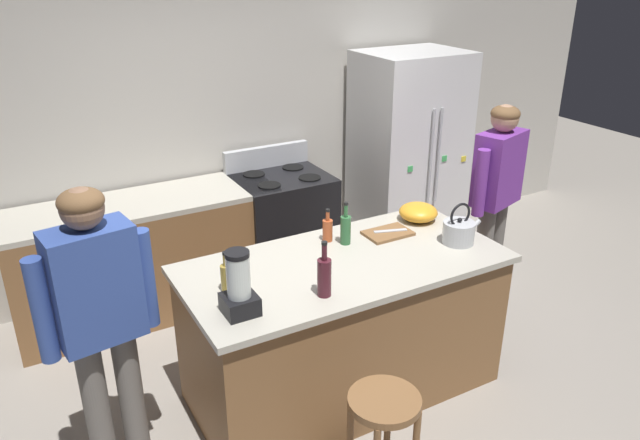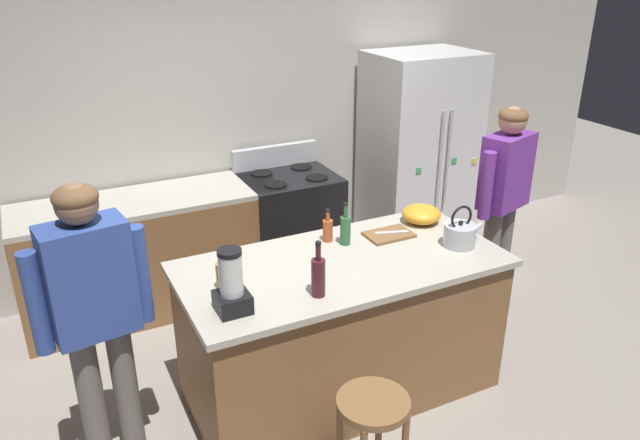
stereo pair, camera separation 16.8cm
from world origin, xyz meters
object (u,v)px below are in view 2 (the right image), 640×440
object	(u,v)px
bottle_cooking_sauce	(328,229)
chef_knife	(392,232)
blender_appliance	(232,286)
bottle_wine	(318,276)
person_by_sink_right	(504,191)
refrigerator	(418,157)
bottle_olive_oil	(345,229)
cutting_board	(389,235)
bottle_vinegar	(221,275)
tea_kettle	(460,234)
mixing_bowl	(421,214)
stove_range	(290,226)
person_by_island_left	(94,307)
kitchen_island	(341,327)
bar_stool	(372,423)

from	to	relation	value
bottle_cooking_sauce	chef_knife	distance (m)	0.42
blender_appliance	bottle_wine	bearing A→B (deg)	-6.83
bottle_wine	person_by_sink_right	bearing A→B (deg)	19.34
refrigerator	bottle_wine	bearing A→B (deg)	-136.57
bottle_olive_oil	cutting_board	distance (m)	0.32
bottle_vinegar	tea_kettle	size ratio (longest dim) A/B	0.86
bottle_cooking_sauce	chef_knife	world-z (taller)	bottle_cooking_sauce
blender_appliance	mixing_bowl	bearing A→B (deg)	18.35
stove_range	blender_appliance	world-z (taller)	blender_appliance
refrigerator	stove_range	bearing A→B (deg)	178.88
blender_appliance	cutting_board	bearing A→B (deg)	18.85
bottle_wine	chef_knife	bearing A→B (deg)	31.46
person_by_island_left	mixing_bowl	world-z (taller)	person_by_island_left
bottle_cooking_sauce	kitchen_island	bearing A→B (deg)	-99.77
bar_stool	person_by_sink_right	bearing A→B (deg)	33.34
bottle_wine	chef_knife	distance (m)	0.89
kitchen_island	chef_knife	distance (m)	0.69
bottle_vinegar	bottle_olive_oil	distance (m)	0.89
blender_appliance	cutting_board	distance (m)	1.27
refrigerator	stove_range	world-z (taller)	refrigerator
refrigerator	bottle_cooking_sauce	world-z (taller)	refrigerator
refrigerator	mixing_bowl	size ratio (longest dim) A/B	7.03
bottle_wine	bottle_cooking_sauce	size ratio (longest dim) A/B	1.46
bottle_cooking_sauce	tea_kettle	distance (m)	0.82
kitchen_island	refrigerator	size ratio (longest dim) A/B	1.05
bottle_cooking_sauce	cutting_board	bearing A→B (deg)	-16.46
refrigerator	bottle_cooking_sauce	xyz separation A→B (m)	(-1.53, -1.21, 0.09)
kitchen_island	person_by_island_left	xyz separation A→B (m)	(-1.40, 0.00, 0.53)
refrigerator	blender_appliance	size ratio (longest dim) A/B	5.31
cutting_board	chef_knife	xyz separation A→B (m)	(0.02, 0.00, 0.01)
person_by_island_left	bottle_wine	xyz separation A→B (m)	(1.10, -0.29, 0.05)
bottle_wine	cutting_board	size ratio (longest dim) A/B	1.05
kitchen_island	blender_appliance	world-z (taller)	blender_appliance
person_by_sink_right	mixing_bowl	world-z (taller)	person_by_sink_right
bottle_olive_oil	bottle_vinegar	bearing A→B (deg)	-167.48
bottle_wine	bottle_olive_oil	world-z (taller)	bottle_wine
person_by_sink_right	mixing_bowl	size ratio (longest dim) A/B	6.17
bottle_olive_oil	bottle_wine	bearing A→B (deg)	-131.39
bottle_cooking_sauce	person_by_sink_right	bearing A→B (deg)	2.88
bottle_cooking_sauce	bottle_olive_oil	distance (m)	0.12
bar_stool	bottle_cooking_sauce	size ratio (longest dim) A/B	2.95
blender_appliance	bottle_vinegar	world-z (taller)	blender_appliance
bar_stool	tea_kettle	size ratio (longest dim) A/B	2.32
person_by_sink_right	bottle_cooking_sauce	distance (m)	1.51
mixing_bowl	bottle_vinegar	bearing A→B (deg)	-170.04
stove_range	refrigerator	bearing A→B (deg)	-1.12
refrigerator	person_by_island_left	bearing A→B (deg)	-153.33
person_by_island_left	stove_range	bearing A→B (deg)	41.50
kitchen_island	bottle_vinegar	bearing A→B (deg)	179.23
bottle_cooking_sauce	mixing_bowl	world-z (taller)	bottle_cooking_sauce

